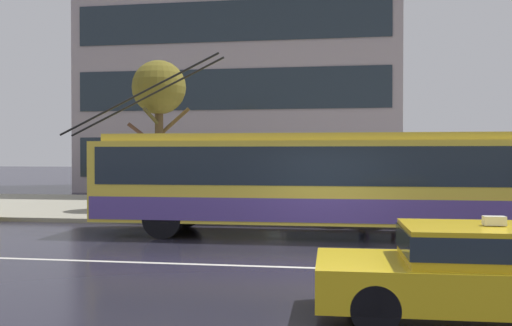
{
  "coord_description": "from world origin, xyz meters",
  "views": [
    {
      "loc": [
        0.39,
        -12.15,
        2.21
      ],
      "look_at": [
        -2.17,
        4.01,
        1.95
      ],
      "focal_mm": 39.65,
      "sensor_mm": 36.0,
      "label": 1
    }
  ],
  "objects_px": {
    "pedestrian_at_shelter": "(361,169)",
    "pedestrian_approaching_curb": "(180,167)",
    "taxi_oncoming_near": "(486,268)",
    "trolleybus": "(303,179)",
    "pedestrian_waiting_by_pole": "(367,166)",
    "bus_shelter": "(228,158)",
    "pedestrian_walking_past": "(394,170)",
    "street_tree_bare": "(159,91)"
  },
  "relations": [
    {
      "from": "pedestrian_waiting_by_pole",
      "to": "street_tree_bare",
      "type": "bearing_deg",
      "value": 166.04
    },
    {
      "from": "pedestrian_at_shelter",
      "to": "bus_shelter",
      "type": "bearing_deg",
      "value": 163.54
    },
    {
      "from": "pedestrian_at_shelter",
      "to": "trolleybus",
      "type": "bearing_deg",
      "value": -124.81
    },
    {
      "from": "pedestrian_walking_past",
      "to": "pedestrian_waiting_by_pole",
      "type": "relative_size",
      "value": 0.97
    },
    {
      "from": "pedestrian_walking_past",
      "to": "street_tree_bare",
      "type": "relative_size",
      "value": 0.36
    },
    {
      "from": "trolleybus",
      "to": "pedestrian_approaching_curb",
      "type": "distance_m",
      "value": 5.96
    },
    {
      "from": "trolleybus",
      "to": "pedestrian_walking_past",
      "type": "height_order",
      "value": "trolleybus"
    },
    {
      "from": "trolleybus",
      "to": "bus_shelter",
      "type": "distance_m",
      "value": 4.64
    },
    {
      "from": "trolleybus",
      "to": "pedestrian_approaching_curb",
      "type": "bearing_deg",
      "value": 140.36
    },
    {
      "from": "pedestrian_walking_past",
      "to": "street_tree_bare",
      "type": "bearing_deg",
      "value": 160.6
    },
    {
      "from": "trolleybus",
      "to": "pedestrian_waiting_by_pole",
      "type": "height_order",
      "value": "trolleybus"
    },
    {
      "from": "trolleybus",
      "to": "pedestrian_at_shelter",
      "type": "xyz_separation_m",
      "value": [
        1.61,
        2.32,
        0.22
      ]
    },
    {
      "from": "pedestrian_approaching_curb",
      "to": "pedestrian_waiting_by_pole",
      "type": "xyz_separation_m",
      "value": [
        6.42,
        -0.63,
        0.08
      ]
    },
    {
      "from": "taxi_oncoming_near",
      "to": "pedestrian_waiting_by_pole",
      "type": "height_order",
      "value": "pedestrian_waiting_by_pole"
    },
    {
      "from": "pedestrian_at_shelter",
      "to": "pedestrian_waiting_by_pole",
      "type": "distance_m",
      "value": 0.88
    },
    {
      "from": "taxi_oncoming_near",
      "to": "pedestrian_approaching_curb",
      "type": "distance_m",
      "value": 13.64
    },
    {
      "from": "pedestrian_at_shelter",
      "to": "pedestrian_approaching_curb",
      "type": "distance_m",
      "value": 6.37
    },
    {
      "from": "trolleybus",
      "to": "bus_shelter",
      "type": "relative_size",
      "value": 3.07
    },
    {
      "from": "pedestrian_walking_past",
      "to": "street_tree_bare",
      "type": "xyz_separation_m",
      "value": [
        -8.37,
        2.95,
        2.87
      ]
    },
    {
      "from": "bus_shelter",
      "to": "pedestrian_at_shelter",
      "type": "height_order",
      "value": "bus_shelter"
    },
    {
      "from": "taxi_oncoming_near",
      "to": "pedestrian_walking_past",
      "type": "height_order",
      "value": "pedestrian_walking_past"
    },
    {
      "from": "pedestrian_at_shelter",
      "to": "street_tree_bare",
      "type": "distance_m",
      "value": 8.4
    },
    {
      "from": "pedestrian_approaching_curb",
      "to": "pedestrian_waiting_by_pole",
      "type": "bearing_deg",
      "value": -5.59
    },
    {
      "from": "bus_shelter",
      "to": "pedestrian_at_shelter",
      "type": "bearing_deg",
      "value": -16.46
    },
    {
      "from": "trolleybus",
      "to": "pedestrian_waiting_by_pole",
      "type": "bearing_deg",
      "value": 59.92
    },
    {
      "from": "street_tree_bare",
      "to": "taxi_oncoming_near",
      "type": "bearing_deg",
      "value": -55.09
    },
    {
      "from": "bus_shelter",
      "to": "pedestrian_approaching_curb",
      "type": "xyz_separation_m",
      "value": [
        -1.76,
        0.17,
        -0.32
      ]
    },
    {
      "from": "pedestrian_at_shelter",
      "to": "pedestrian_walking_past",
      "type": "height_order",
      "value": "pedestrian_walking_past"
    },
    {
      "from": "taxi_oncoming_near",
      "to": "pedestrian_at_shelter",
      "type": "relative_size",
      "value": 2.2
    },
    {
      "from": "taxi_oncoming_near",
      "to": "bus_shelter",
      "type": "bearing_deg",
      "value": 117.53
    },
    {
      "from": "taxi_oncoming_near",
      "to": "street_tree_bare",
      "type": "xyz_separation_m",
      "value": [
        -8.77,
        12.57,
        3.89
      ]
    },
    {
      "from": "trolleybus",
      "to": "pedestrian_walking_past",
      "type": "relative_size",
      "value": 6.27
    },
    {
      "from": "trolleybus",
      "to": "pedestrian_at_shelter",
      "type": "distance_m",
      "value": 2.84
    },
    {
      "from": "taxi_oncoming_near",
      "to": "pedestrian_approaching_curb",
      "type": "height_order",
      "value": "pedestrian_approaching_curb"
    },
    {
      "from": "bus_shelter",
      "to": "pedestrian_approaching_curb",
      "type": "height_order",
      "value": "bus_shelter"
    },
    {
      "from": "trolleybus",
      "to": "bus_shelter",
      "type": "xyz_separation_m",
      "value": [
        -2.83,
        3.63,
        0.53
      ]
    },
    {
      "from": "trolleybus",
      "to": "pedestrian_waiting_by_pole",
      "type": "xyz_separation_m",
      "value": [
        1.84,
        3.17,
        0.3
      ]
    },
    {
      "from": "pedestrian_at_shelter",
      "to": "pedestrian_walking_past",
      "type": "relative_size",
      "value": 1.0
    },
    {
      "from": "pedestrian_approaching_curb",
      "to": "pedestrian_waiting_by_pole",
      "type": "relative_size",
      "value": 0.95
    },
    {
      "from": "bus_shelter",
      "to": "pedestrian_walking_past",
      "type": "bearing_deg",
      "value": -15.64
    },
    {
      "from": "taxi_oncoming_near",
      "to": "pedestrian_at_shelter",
      "type": "bearing_deg",
      "value": 97.89
    },
    {
      "from": "pedestrian_walking_past",
      "to": "pedestrian_waiting_by_pole",
      "type": "height_order",
      "value": "pedestrian_waiting_by_pole"
    }
  ]
}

